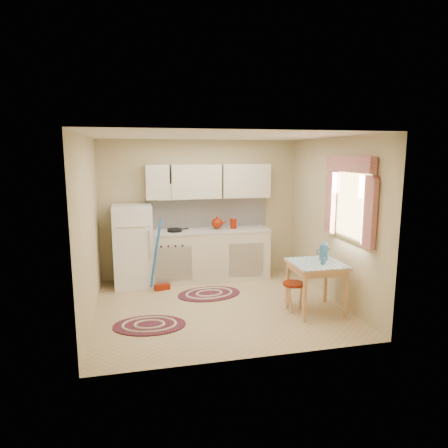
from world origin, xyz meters
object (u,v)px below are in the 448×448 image
Objects in this scene: base_cabinets at (206,256)px; fridge at (133,246)px; table at (316,287)px; stool at (293,297)px.

fridge is at bearing -177.73° from base_cabinets.
table is (1.28, -1.80, -0.08)m from base_cabinets.
fridge reaches higher than base_cabinets.
fridge is 0.62× the size of base_cabinets.
base_cabinets reaches higher than table.
fridge is 1.94× the size of table.
table is 1.71× the size of stool.
stool is (0.98, -1.71, -0.23)m from base_cabinets.
table is at bearing -54.53° from base_cabinets.
base_cabinets is at bearing 119.83° from stool.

